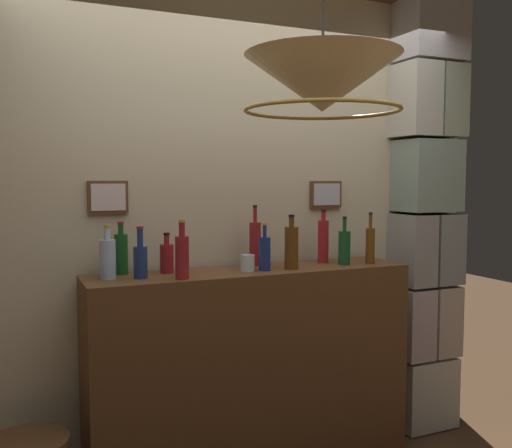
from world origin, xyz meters
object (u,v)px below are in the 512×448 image
(liquor_bottle_rye, at_px, (265,253))
(liquor_bottle_bourbon, at_px, (323,241))
(liquor_bottle_amaro, at_px, (255,243))
(liquor_bottle_tequila, at_px, (344,247))
(liquor_bottle_vodka, at_px, (182,255))
(liquor_bottle_whiskey, at_px, (370,244))
(liquor_bottle_mezcal, at_px, (140,260))
(liquor_bottle_vermouth, at_px, (121,253))
(glass_tumbler_rocks, at_px, (248,263))
(pendant_lamp, at_px, (322,85))
(liquor_bottle_rum, at_px, (108,258))
(liquor_bottle_brandy, at_px, (291,247))
(liquor_bottle_gin, at_px, (167,257))

(liquor_bottle_rye, xyz_separation_m, liquor_bottle_bourbon, (0.43, 0.12, 0.04))
(liquor_bottle_amaro, xyz_separation_m, liquor_bottle_tequila, (0.48, -0.16, -0.03))
(liquor_bottle_tequila, bearing_deg, liquor_bottle_vodka, -175.50)
(liquor_bottle_tequila, bearing_deg, liquor_bottle_whiskey, -6.69)
(liquor_bottle_mezcal, height_order, liquor_bottle_bourbon, liquor_bottle_bourbon)
(liquor_bottle_rye, bearing_deg, liquor_bottle_tequila, 0.70)
(liquor_bottle_bourbon, bearing_deg, liquor_bottle_rye, -164.82)
(liquor_bottle_vermouth, relative_size, liquor_bottle_amaro, 0.79)
(liquor_bottle_amaro, bearing_deg, glass_tumbler_rocks, -126.24)
(liquor_bottle_amaro, bearing_deg, liquor_bottle_vodka, -154.39)
(liquor_bottle_vodka, distance_m, pendant_lamp, 1.07)
(liquor_bottle_rum, height_order, liquor_bottle_rye, liquor_bottle_rum)
(liquor_bottle_bourbon, relative_size, liquor_bottle_brandy, 1.05)
(liquor_bottle_vermouth, relative_size, glass_tumbler_rocks, 3.10)
(liquor_bottle_whiskey, bearing_deg, liquor_bottle_rum, 176.51)
(liquor_bottle_amaro, height_order, glass_tumbler_rocks, liquor_bottle_amaro)
(liquor_bottle_mezcal, xyz_separation_m, liquor_bottle_vermouth, (-0.06, 0.16, 0.02))
(liquor_bottle_rye, xyz_separation_m, liquor_bottle_vodka, (-0.48, -0.07, 0.02))
(liquor_bottle_amaro, xyz_separation_m, liquor_bottle_vodka, (-0.49, -0.24, -0.01))
(liquor_bottle_whiskey, xyz_separation_m, liquor_bottle_mezcal, (-1.32, 0.04, -0.02))
(liquor_bottle_rye, bearing_deg, liquor_bottle_rum, 174.57)
(liquor_bottle_vermouth, bearing_deg, liquor_bottle_whiskey, -8.09)
(liquor_bottle_rye, relative_size, liquor_bottle_brandy, 0.86)
(liquor_bottle_rum, distance_m, liquor_bottle_gin, 0.31)
(liquor_bottle_rum, height_order, liquor_bottle_bourbon, liquor_bottle_bourbon)
(liquor_bottle_gin, xyz_separation_m, liquor_bottle_brandy, (0.65, -0.14, 0.04))
(liquor_bottle_rum, distance_m, liquor_bottle_whiskey, 1.47)
(liquor_bottle_rye, distance_m, glass_tumbler_rocks, 0.11)
(liquor_bottle_whiskey, relative_size, liquor_bottle_amaro, 0.87)
(liquor_bottle_mezcal, relative_size, liquor_bottle_vermouth, 0.95)
(liquor_bottle_amaro, distance_m, pendant_lamp, 1.15)
(liquor_bottle_whiskey, xyz_separation_m, liquor_bottle_gin, (-1.16, 0.14, -0.03))
(liquor_bottle_vermouth, distance_m, glass_tumbler_rocks, 0.66)
(liquor_bottle_amaro, bearing_deg, liquor_bottle_vermouth, 178.56)
(liquor_bottle_rye, height_order, liquor_bottle_tequila, liquor_bottle_tequila)
(liquor_bottle_brandy, bearing_deg, liquor_bottle_amaro, 127.77)
(liquor_bottle_bourbon, height_order, liquor_bottle_vermouth, liquor_bottle_bourbon)
(liquor_bottle_whiskey, bearing_deg, liquor_bottle_brandy, 179.80)
(liquor_bottle_amaro, relative_size, liquor_bottle_tequila, 1.24)
(liquor_bottle_whiskey, bearing_deg, liquor_bottle_rye, 178.88)
(liquor_bottle_bourbon, height_order, liquor_bottle_brandy, liquor_bottle_bourbon)
(liquor_bottle_vermouth, bearing_deg, liquor_bottle_rye, -14.30)
(liquor_bottle_rum, height_order, liquor_bottle_gin, liquor_bottle_rum)
(liquor_bottle_rum, height_order, liquor_bottle_tequila, liquor_bottle_tequila)
(pendant_lamp, bearing_deg, liquor_bottle_bourbon, 58.84)
(liquor_bottle_vodka, bearing_deg, liquor_bottle_gin, 96.40)
(liquor_bottle_vodka, relative_size, pendant_lamp, 0.46)
(liquor_bottle_amaro, xyz_separation_m, glass_tumbler_rocks, (-0.11, -0.15, -0.09))
(liquor_bottle_gin, distance_m, liquor_bottle_vodka, 0.21)
(liquor_bottle_brandy, distance_m, glass_tumbler_rocks, 0.26)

